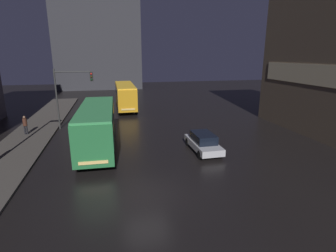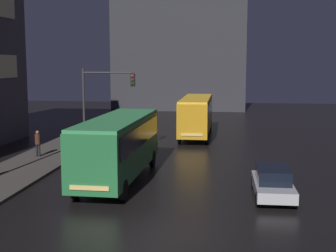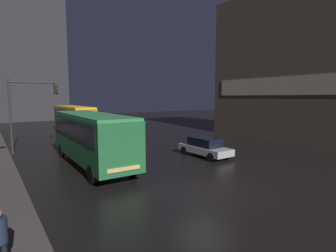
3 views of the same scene
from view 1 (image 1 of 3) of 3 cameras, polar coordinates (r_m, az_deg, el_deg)
ground_plane at (r=14.74m, az=-4.73°, el=-14.47°), size 120.00×120.00×0.00m
sidewalk_left at (r=24.95m, az=-29.18°, el=-3.60°), size 4.00×48.00×0.15m
building_far_backdrop at (r=64.26m, az=-15.18°, el=20.81°), size 18.07×12.00×28.25m
bus_near at (r=21.24m, az=-15.16°, el=0.58°), size 2.81×10.33×3.44m
bus_far at (r=36.89m, az=-9.30°, el=6.92°), size 2.42×10.32×3.42m
car_taxi at (r=20.57m, az=7.66°, el=-3.48°), size 1.81×4.41×1.45m
pedestrian_far at (r=27.50m, az=-28.69°, el=0.47°), size 0.52×0.52×1.75m
traffic_light_main at (r=27.97m, az=-20.62°, el=7.71°), size 3.69×0.35×6.01m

